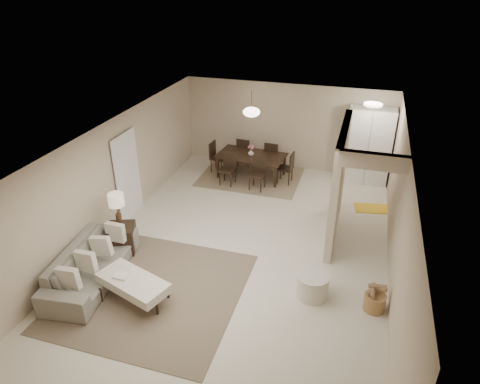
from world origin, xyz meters
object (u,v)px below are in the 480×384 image
(ottoman_bench, at_px, (133,283))
(wicker_basket, at_px, (375,302))
(pantry_cabinet, at_px, (368,146))
(round_pouf, at_px, (312,286))
(dining_table, at_px, (251,166))
(sofa, at_px, (92,264))
(side_table, at_px, (122,238))

(ottoman_bench, distance_m, wicker_basket, 4.27)
(pantry_cabinet, xyz_separation_m, ottoman_bench, (-3.74, -6.23, -0.67))
(pantry_cabinet, bearing_deg, wicker_basket, -85.63)
(pantry_cabinet, distance_m, ottoman_bench, 7.30)
(round_pouf, relative_size, wicker_basket, 1.58)
(pantry_cabinet, relative_size, dining_table, 1.11)
(ottoman_bench, distance_m, dining_table, 5.60)
(sofa, distance_m, round_pouf, 4.17)
(wicker_basket, bearing_deg, pantry_cabinet, 94.37)
(ottoman_bench, distance_m, side_table, 1.65)
(ottoman_bench, bearing_deg, side_table, 146.11)
(sofa, bearing_deg, wicker_basket, -88.99)
(pantry_cabinet, distance_m, side_table, 6.89)
(side_table, relative_size, wicker_basket, 1.59)
(pantry_cabinet, bearing_deg, side_table, -133.95)
(dining_table, bearing_deg, side_table, -106.18)
(sofa, bearing_deg, dining_table, -24.40)
(ottoman_bench, xyz_separation_m, round_pouf, (3.05, 1.04, -0.15))
(sofa, relative_size, side_table, 4.00)
(side_table, height_order, round_pouf, side_table)
(sofa, xyz_separation_m, wicker_basket, (5.20, 0.70, -0.19))
(ottoman_bench, height_order, side_table, side_table)
(sofa, xyz_separation_m, ottoman_bench, (1.06, -0.30, 0.03))
(sofa, height_order, side_table, sofa)
(ottoman_bench, height_order, round_pouf, ottoman_bench)
(wicker_basket, bearing_deg, round_pouf, 177.97)
(wicker_basket, bearing_deg, ottoman_bench, -166.41)
(sofa, bearing_deg, pantry_cabinet, -45.65)
(sofa, height_order, wicker_basket, sofa)
(ottoman_bench, relative_size, wicker_basket, 3.88)
(round_pouf, distance_m, wicker_basket, 1.10)
(pantry_cabinet, xyz_separation_m, side_table, (-4.75, -4.93, -0.75))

